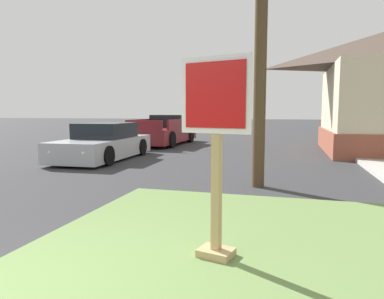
# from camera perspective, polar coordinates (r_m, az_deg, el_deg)

# --- Properties ---
(grass_corner_patch) EXTENTS (4.94, 5.68, 0.08)m
(grass_corner_patch) POSITION_cam_1_polar(r_m,az_deg,el_deg) (3.93, 8.05, -17.67)
(grass_corner_patch) COLOR #668447
(grass_corner_patch) RESTS_ON ground
(stop_sign) EXTENTS (0.76, 0.36, 2.10)m
(stop_sign) POSITION_cam_1_polar(r_m,az_deg,el_deg) (3.62, 3.95, -1.79)
(stop_sign) COLOR tan
(stop_sign) RESTS_ON grass_corner_patch
(manhole_cover) EXTENTS (0.70, 0.70, 0.02)m
(manhole_cover) POSITION_cam_1_polar(r_m,az_deg,el_deg) (5.15, -15.47, -12.34)
(manhole_cover) COLOR black
(manhole_cover) RESTS_ON ground
(parked_sedan_silver) EXTENTS (2.04, 4.53, 1.25)m
(parked_sedan_silver) POSITION_cam_1_polar(r_m,az_deg,el_deg) (12.42, -14.23, 0.97)
(parked_sedan_silver) COLOR #ADB2B7
(parked_sedan_silver) RESTS_ON ground
(pickup_truck_maroon) EXTENTS (2.05, 5.27, 1.48)m
(pickup_truck_maroon) POSITION_cam_1_polar(r_m,az_deg,el_deg) (17.67, -4.44, 2.86)
(pickup_truck_maroon) COLOR maroon
(pickup_truck_maroon) RESTS_ON ground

